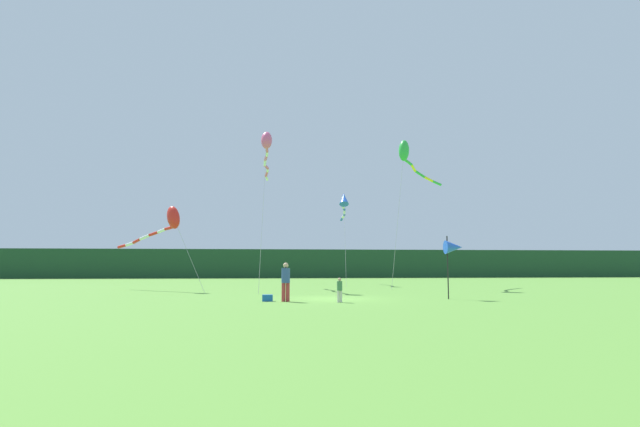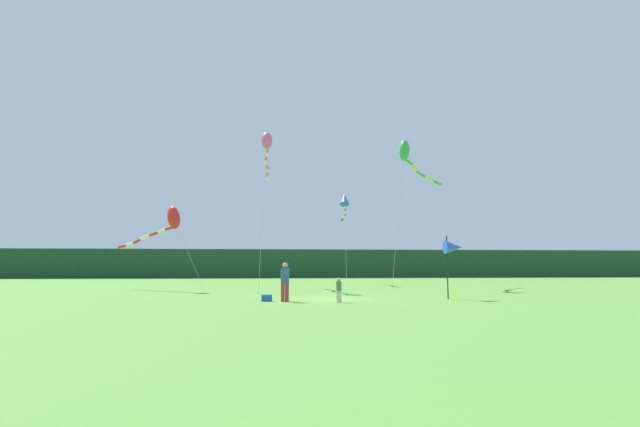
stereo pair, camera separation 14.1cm
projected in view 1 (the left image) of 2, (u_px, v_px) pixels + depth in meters
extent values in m
plane|color=#5B9338|center=(333.00, 299.00, 25.56)|extent=(120.00, 120.00, 0.00)
cube|color=#1E4228|center=(290.00, 264.00, 70.26)|extent=(108.00, 3.69, 3.92)
cylinder|color=#B23338|center=(283.00, 292.00, 23.57)|extent=(0.18, 0.18, 0.88)
cylinder|color=#B23338|center=(288.00, 292.00, 23.59)|extent=(0.18, 0.18, 0.88)
cylinder|color=#334C8C|center=(286.00, 275.00, 23.67)|extent=(0.40, 0.40, 0.69)
sphere|color=tan|center=(286.00, 265.00, 23.71)|extent=(0.26, 0.26, 0.26)
cylinder|color=silver|center=(338.00, 296.00, 23.09)|extent=(0.11, 0.11, 0.54)
cylinder|color=silver|center=(341.00, 296.00, 23.10)|extent=(0.11, 0.11, 0.54)
cylinder|color=#3F724C|center=(340.00, 286.00, 23.15)|extent=(0.25, 0.25, 0.43)
sphere|color=tan|center=(340.00, 279.00, 23.18)|extent=(0.16, 0.16, 0.16)
cube|color=#1959B2|center=(267.00, 298.00, 23.78)|extent=(0.50, 0.37, 0.31)
cylinder|color=black|center=(448.00, 267.00, 25.41)|extent=(0.06, 0.06, 3.20)
cone|color=blue|center=(454.00, 247.00, 25.56)|extent=(0.90, 0.70, 0.70)
cylinder|color=#B2B2B2|center=(398.00, 217.00, 36.83)|extent=(1.58, 1.70, 10.47)
ellipsoid|color=green|center=(404.00, 151.00, 38.28)|extent=(1.31, 1.32, 1.76)
cylinder|color=green|center=(408.00, 162.00, 38.73)|extent=(1.03, 1.13, 0.40)
cylinder|color=yellow|center=(413.00, 168.00, 39.82)|extent=(0.83, 1.27, 0.48)
cylinder|color=green|center=(420.00, 174.00, 40.84)|extent=(1.17, 1.00, 0.52)
cylinder|color=yellow|center=(428.00, 179.00, 41.75)|extent=(1.13, 1.03, 0.39)
cylinder|color=green|center=(436.00, 183.00, 42.66)|extent=(1.17, 0.97, 0.37)
cylinder|color=#B2B2B2|center=(188.00, 254.00, 32.37)|extent=(2.48, 2.28, 4.93)
ellipsoid|color=red|center=(173.00, 217.00, 33.60)|extent=(1.57, 1.52, 1.86)
cylinder|color=red|center=(169.00, 228.00, 33.80)|extent=(0.77, 0.77, 0.30)
cylinder|color=white|center=(162.00, 231.00, 34.33)|extent=(0.77, 0.79, 0.37)
cylinder|color=red|center=(154.00, 234.00, 34.81)|extent=(0.85, 0.71, 0.38)
cylinder|color=white|center=(145.00, 237.00, 35.20)|extent=(0.88, 0.67, 0.45)
cylinder|color=red|center=(137.00, 241.00, 35.64)|extent=(0.79, 0.79, 0.42)
cylinder|color=white|center=(130.00, 244.00, 36.14)|extent=(0.81, 0.75, 0.35)
cylinder|color=red|center=(122.00, 246.00, 36.59)|extent=(0.84, 0.70, 0.34)
cylinder|color=#B2B2B2|center=(263.00, 210.00, 32.83)|extent=(0.40, 4.78, 10.62)
ellipsoid|color=#E5598C|center=(267.00, 140.00, 35.76)|extent=(0.88, 1.30, 1.48)
cylinder|color=#E5598C|center=(267.00, 149.00, 36.09)|extent=(0.25, 0.83, 0.32)
cylinder|color=white|center=(267.00, 154.00, 36.86)|extent=(0.23, 0.83, 0.32)
cylinder|color=#E5598C|center=(266.00, 158.00, 37.62)|extent=(0.30, 0.85, 0.36)
cylinder|color=white|center=(265.00, 162.00, 38.36)|extent=(0.25, 0.86, 0.44)
cylinder|color=#E5598C|center=(266.00, 167.00, 39.12)|extent=(0.44, 0.84, 0.31)
cylinder|color=white|center=(268.00, 170.00, 39.88)|extent=(0.22, 0.82, 0.29)
cylinder|color=#E5598C|center=(267.00, 174.00, 40.64)|extent=(0.32, 0.87, 0.42)
cylinder|color=white|center=(267.00, 178.00, 41.39)|extent=(0.32, 0.85, 0.37)
cylinder|color=#B2B2B2|center=(345.00, 240.00, 42.11)|extent=(0.51, 4.11, 7.63)
cone|color=blue|center=(344.00, 199.00, 44.55)|extent=(0.99, 1.39, 1.44)
cylinder|color=blue|center=(343.00, 205.00, 44.82)|extent=(0.23, 0.69, 0.29)
cylinder|color=white|center=(343.00, 207.00, 45.45)|extent=(0.41, 0.71, 0.29)
cylinder|color=blue|center=(344.00, 209.00, 46.08)|extent=(0.38, 0.73, 0.34)
cylinder|color=white|center=(344.00, 212.00, 46.72)|extent=(0.29, 0.74, 0.41)
cylinder|color=blue|center=(344.00, 214.00, 47.35)|extent=(0.31, 0.72, 0.34)
cylinder|color=white|center=(343.00, 216.00, 47.98)|extent=(0.28, 0.72, 0.34)
cylinder|color=blue|center=(342.00, 219.00, 48.61)|extent=(0.24, 0.73, 0.40)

